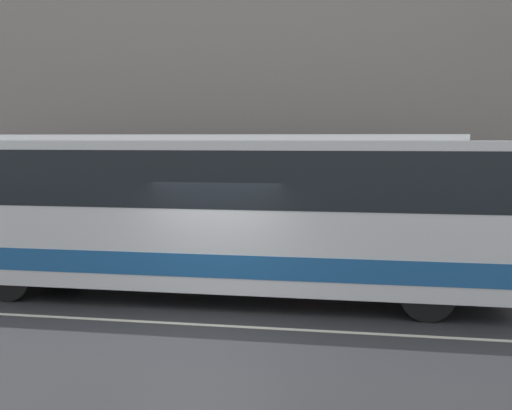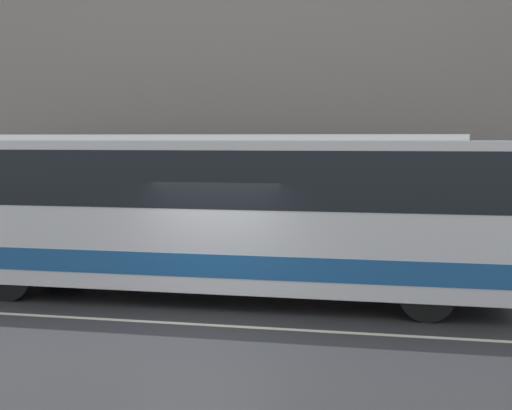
{
  "view_description": "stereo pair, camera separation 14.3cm",
  "coord_description": "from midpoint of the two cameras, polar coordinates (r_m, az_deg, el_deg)",
  "views": [
    {
      "loc": [
        3.37,
        -12.06,
        3.34
      ],
      "look_at": [
        0.52,
        2.21,
        1.96
      ],
      "focal_mm": 50.0,
      "sensor_mm": 36.0,
      "label": 1
    },
    {
      "loc": [
        3.51,
        -12.04,
        3.34
      ],
      "look_at": [
        0.52,
        2.21,
        1.96
      ],
      "focal_mm": 50.0,
      "sensor_mm": 36.0,
      "label": 2
    }
  ],
  "objects": [
    {
      "name": "ground_plane",
      "position": [
        12.97,
        -4.54,
        -9.54
      ],
      "size": [
        60.0,
        60.0,
        0.0
      ],
      "primitive_type": "plane",
      "color": "#2D2D30"
    },
    {
      "name": "sidewalk",
      "position": [
        18.15,
        0.18,
        -4.98
      ],
      "size": [
        60.0,
        2.94,
        0.14
      ],
      "color": "gray",
      "rests_on": "ground_plane"
    },
    {
      "name": "building_facade",
      "position": [
        19.62,
        1.12,
        13.23
      ],
      "size": [
        60.0,
        0.35,
        12.44
      ],
      "color": "gray",
      "rests_on": "ground_plane"
    },
    {
      "name": "lane_stripe",
      "position": [
        12.97,
        -4.54,
        -9.53
      ],
      "size": [
        54.0,
        0.14,
        0.01
      ],
      "color": "beige",
      "rests_on": "ground_plane"
    },
    {
      "name": "transit_bus",
      "position": [
        14.9,
        -4.65,
        -0.09
      ],
      "size": [
        12.38,
        2.62,
        3.41
      ],
      "color": "white",
      "rests_on": "ground_plane"
    },
    {
      "name": "pedestrian_waiting",
      "position": [
        18.12,
        3.88,
        -2.55
      ],
      "size": [
        0.36,
        0.36,
        1.51
      ],
      "color": "maroon",
      "rests_on": "sidewalk"
    }
  ]
}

